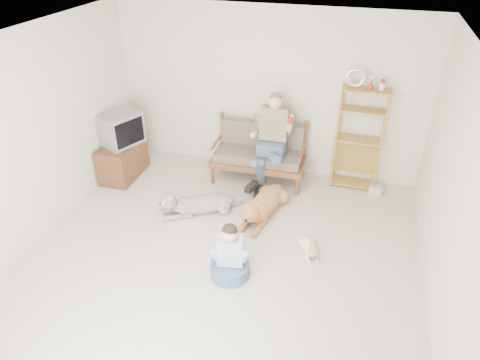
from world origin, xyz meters
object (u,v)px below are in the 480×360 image
(etagere, at_px, (359,138))
(golden_retriever, at_px, (263,205))
(tv_stand, at_px, (123,159))
(loveseat, at_px, (259,152))

(etagere, distance_m, golden_retriever, 1.85)
(etagere, relative_size, tv_stand, 2.13)
(loveseat, bearing_deg, golden_retriever, -74.86)
(loveseat, distance_m, golden_retriever, 1.13)
(tv_stand, relative_size, golden_retriever, 0.63)
(tv_stand, height_order, golden_retriever, tv_stand)
(etagere, bearing_deg, loveseat, -172.74)
(etagere, relative_size, golden_retriever, 1.35)
(loveseat, relative_size, tv_stand, 1.68)
(golden_retriever, bearing_deg, etagere, 56.68)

